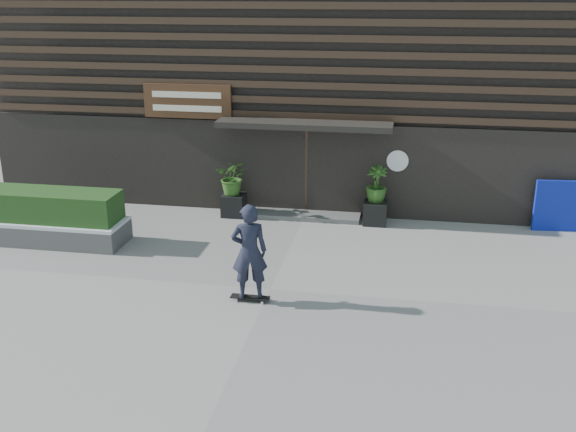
% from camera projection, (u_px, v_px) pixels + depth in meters
% --- Properties ---
extents(ground, '(80.00, 80.00, 0.00)m').
position_uv_depth(ground, '(270.00, 289.00, 13.66)').
color(ground, gray).
rests_on(ground, ground).
extents(entrance_step, '(3.00, 0.80, 0.12)m').
position_uv_depth(entrance_step, '(304.00, 215.00, 17.92)').
color(entrance_step, '#4D4D4B').
rests_on(entrance_step, ground).
extents(planter_pot_left, '(0.60, 0.60, 0.60)m').
position_uv_depth(planter_pot_left, '(234.00, 205.00, 17.97)').
color(planter_pot_left, black).
rests_on(planter_pot_left, ground).
extents(bamboo_left, '(0.86, 0.75, 0.96)m').
position_uv_depth(bamboo_left, '(233.00, 177.00, 17.71)').
color(bamboo_left, '#2D591E').
rests_on(bamboo_left, planter_pot_left).
extents(planter_pot_right, '(0.60, 0.60, 0.60)m').
position_uv_depth(planter_pot_right, '(375.00, 213.00, 17.34)').
color(planter_pot_right, black).
rests_on(planter_pot_right, ground).
extents(bamboo_right, '(0.54, 0.54, 0.96)m').
position_uv_depth(bamboo_right, '(376.00, 184.00, 17.09)').
color(bamboo_right, '#2D591E').
rests_on(bamboo_right, planter_pot_right).
extents(raised_bed, '(3.50, 1.20, 0.50)m').
position_uv_depth(raised_bed, '(55.00, 232.00, 16.15)').
color(raised_bed, '#464543').
rests_on(raised_bed, ground).
extents(snow_layer, '(3.50, 1.20, 0.08)m').
position_uv_depth(snow_layer, '(53.00, 220.00, 16.05)').
color(snow_layer, silver).
rests_on(snow_layer, raised_bed).
extents(hedge, '(3.30, 1.00, 0.70)m').
position_uv_depth(hedge, '(51.00, 205.00, 15.92)').
color(hedge, '#1C3C16').
rests_on(hedge, snow_layer).
extents(blue_tarp, '(1.41, 0.25, 1.32)m').
position_uv_depth(blue_tarp, '(563.00, 206.00, 16.74)').
color(blue_tarp, '#0B199A').
rests_on(blue_tarp, ground).
extents(building, '(18.00, 11.00, 8.00)m').
position_uv_depth(building, '(330.00, 48.00, 21.62)').
color(building, black).
rests_on(building, ground).
extents(skateboarder, '(0.80, 0.63, 2.02)m').
position_uv_depth(skateboarder, '(249.00, 252.00, 12.81)').
color(skateboarder, black).
rests_on(skateboarder, ground).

